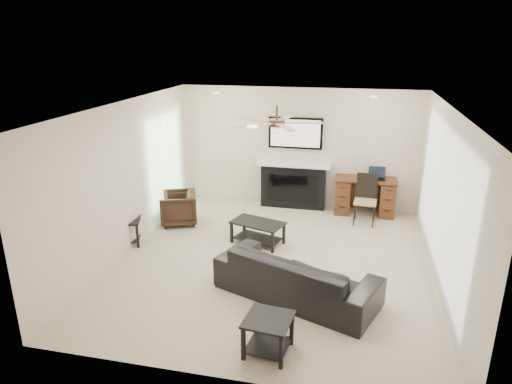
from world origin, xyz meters
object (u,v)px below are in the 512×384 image
Objects in this scene: sofa at (296,276)px; coffee_table at (258,233)px; armchair at (178,208)px; desk at (365,196)px; fireplace_unit at (294,164)px.

sofa is 2.51× the size of coffee_table.
armchair is 3.77m from desk.
armchair is at bearing 179.82° from coffee_table.
sofa is at bearing 29.13° from armchair.
sofa is at bearing -105.00° from desk.
coffee_table is 2.12m from fireplace_unit.
armchair is at bearing -18.38° from sofa.
sofa is at bearing -42.90° from coffee_table.
fireplace_unit reaches higher than desk.
sofa is 3.26× the size of armchair.
desk is (1.49, -0.07, -0.57)m from fireplace_unit.
fireplace_unit is at bearing 177.13° from desk.
fireplace_unit is (0.34, 1.95, 0.75)m from coffee_table.
sofa is at bearing -81.08° from fireplace_unit.
coffee_table is (-0.90, 1.60, -0.13)m from sofa.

